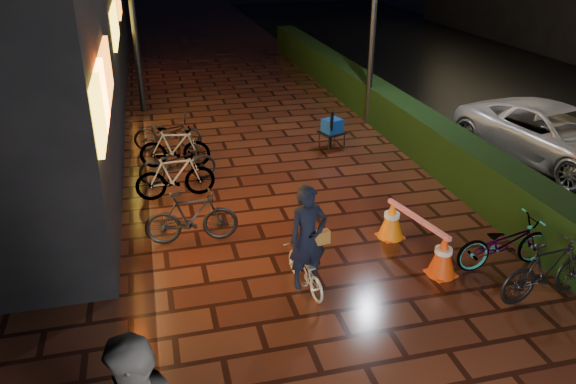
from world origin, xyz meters
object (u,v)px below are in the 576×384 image
object	(u,v)px
van	(553,135)
cyclist	(307,253)
cart_assembly	(332,127)
traffic_barrier	(416,236)

from	to	relation	value
van	cyclist	size ratio (longest dim) A/B	2.73
cyclist	cart_assembly	bearing A→B (deg)	68.14
van	cyclist	bearing A→B (deg)	-165.56
cyclist	cart_assembly	world-z (taller)	cyclist
van	traffic_barrier	world-z (taller)	van
traffic_barrier	van	bearing A→B (deg)	31.97
van	cyclist	xyz separation A→B (m)	(-6.74, -3.47, -0.02)
traffic_barrier	cart_assembly	xyz separation A→B (m)	(0.20, 4.93, 0.21)
van	cart_assembly	world-z (taller)	van
cyclist	traffic_barrier	size ratio (longest dim) A/B	0.97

